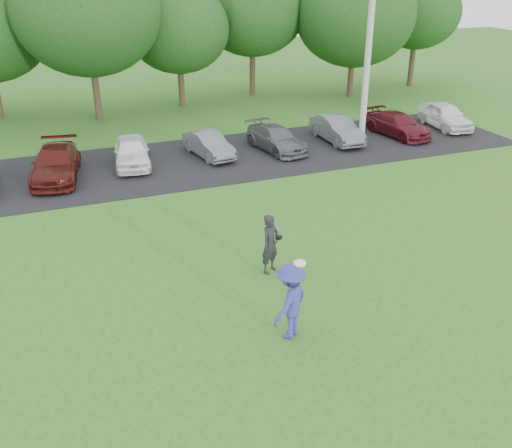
# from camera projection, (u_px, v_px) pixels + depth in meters

# --- Properties ---
(ground) EXTENTS (100.00, 100.00, 0.00)m
(ground) POSITION_uv_depth(u_px,v_px,m) (310.00, 333.00, 13.41)
(ground) COLOR #28641C
(ground) RESTS_ON ground
(parking_lot) EXTENTS (32.00, 6.50, 0.03)m
(parking_lot) POSITION_uv_depth(u_px,v_px,m) (175.00, 163.00, 24.35)
(parking_lot) COLOR black
(parking_lot) RESTS_ON ground
(utility_pole) EXTENTS (0.28, 0.28, 9.61)m
(utility_pole) POSITION_uv_depth(u_px,v_px,m) (369.00, 38.00, 24.75)
(utility_pole) COLOR #AEAFA9
(utility_pole) RESTS_ON ground
(frisbee_player) EXTENTS (1.38, 1.27, 2.09)m
(frisbee_player) POSITION_uv_depth(u_px,v_px,m) (290.00, 301.00, 12.93)
(frisbee_player) COLOR #363998
(frisbee_player) RESTS_ON ground
(camera_bystander) EXTENTS (0.75, 0.67, 1.71)m
(camera_bystander) POSITION_uv_depth(u_px,v_px,m) (270.00, 244.00, 15.67)
(camera_bystander) COLOR black
(camera_bystander) RESTS_ON ground
(parked_cars) EXTENTS (30.36, 4.53, 1.24)m
(parked_cars) POSITION_uv_depth(u_px,v_px,m) (171.00, 149.00, 24.21)
(parked_cars) COLOR #58131A
(parked_cars) RESTS_ON parking_lot
(tree_row) EXTENTS (42.39, 9.85, 8.64)m
(tree_row) POSITION_uv_depth(u_px,v_px,m) (152.00, 20.00, 30.99)
(tree_row) COLOR #38281C
(tree_row) RESTS_ON ground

